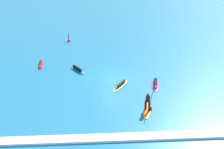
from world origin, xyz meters
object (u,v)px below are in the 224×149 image
surfer_on_blue_board (78,69)px  surfer_on_red_board (41,64)px  surfer_on_yellow_board (120,85)px  marker_buoy (69,40)px  surfer_on_orange_board (147,106)px  surfer_on_purple_board (156,84)px

surfer_on_blue_board → surfer_on_red_board: 4.72m
surfer_on_red_board → surfer_on_yellow_board: size_ratio=1.00×
surfer_on_red_board → surfer_on_yellow_board: bearing=50.3°
surfer_on_yellow_board → marker_buoy: size_ratio=2.31×
surfer_on_yellow_board → marker_buoy: bearing=-124.2°
marker_buoy → surfer_on_orange_board: bearing=-67.1°
surfer_on_red_board → surfer_on_orange_board: 15.12m
surfer_on_yellow_board → surfer_on_blue_board: bearing=-100.0°
surfer_on_blue_board → surfer_on_orange_board: (6.39, -8.87, 0.32)m
surfer_on_blue_board → surfer_on_orange_board: surfer_on_orange_board is taller
surfer_on_blue_board → marker_buoy: (-1.81, 10.51, -0.00)m
surfer_on_purple_board → surfer_on_orange_board: surfer_on_orange_board is taller
surfer_on_red_board → surfer_on_yellow_board: surfer_on_yellow_board is taller
surfer_on_yellow_board → marker_buoy: 15.91m
surfer_on_yellow_board → surfer_on_purple_board: bearing=122.9°
surfer_on_blue_board → surfer_on_orange_board: size_ratio=1.00×
surfer_on_blue_board → surfer_on_red_board: (-4.39, 1.73, -0.02)m
surfer_on_red_board → surfer_on_yellow_board: (8.86, -5.83, -0.00)m
surfer_on_red_board → surfer_on_orange_board: bearing=39.1°
surfer_on_purple_board → surfer_on_blue_board: 9.01m
surfer_on_purple_board → marker_buoy: (-9.85, 14.59, 0.02)m
surfer_on_purple_board → surfer_on_blue_board: (-8.04, 4.08, 0.02)m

